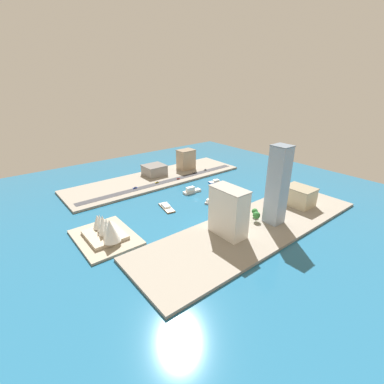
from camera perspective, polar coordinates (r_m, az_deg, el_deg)
The scene contains 22 objects.
ground_plane at distance 309.67m, azimuth 0.88°, elevation -1.50°, with size 440.00×440.00×0.00m, color #23668E.
quay_west at distance 257.11m, azimuth 12.93°, elevation -7.18°, with size 70.00×240.00×2.49m, color gray.
quay_east at distance 372.98m, azimuth -7.34°, elevation 2.79°, with size 70.00×240.00×2.49m, color gray.
peninsula_point at distance 247.90m, azimuth -17.58°, elevation -8.98°, with size 60.33×45.51×2.00m, color #A89E89.
road_strip at distance 356.33m, azimuth -5.63°, elevation 2.14°, with size 9.97×228.00×0.15m, color #38383D.
barge_flat_brown at distance 289.74m, azimuth -5.35°, elevation -3.11°, with size 27.35×13.80×3.38m.
ferry_white_commuter at distance 326.22m, azimuth -0.08°, elevation 0.31°, with size 8.30×24.73×7.57m.
catamaran_blue at distance 360.50m, azimuth 4.78°, elevation 2.20°, with size 10.17×16.86×3.52m.
yacht_sleek_gray at distance 302.16m, azimuth 3.54°, elevation -1.85°, with size 9.19×15.62×4.30m.
tower_tall_glass at distance 253.62m, azimuth 17.38°, elevation 1.29°, with size 15.72×14.73×72.36m.
office_block_beige at distance 308.09m, azimuth 21.40°, elevation -0.79°, with size 29.49×23.27×19.59m.
apartment_midrise_tan at distance 403.96m, azimuth -1.25°, elevation 6.82°, with size 18.29×24.18×28.25m.
hotel_broad_white at distance 230.50m, azimuth 7.59°, elevation -4.10°, with size 32.98×17.30×42.24m.
carpark_squat_concrete at distance 383.33m, azimuth -7.83°, elevation 4.58°, with size 27.04×28.72×13.54m.
pickup_red at distance 363.94m, azimuth -2.87°, elevation 2.81°, with size 1.95×4.32×1.55m.
suv_black at distance 385.83m, azimuth 0.61°, elevation 4.01°, with size 1.83×4.73×1.73m.
taxi_yellow_cab at distance 353.14m, azimuth -7.30°, elevation 2.01°, with size 2.17×4.99×1.50m.
hatchback_blue at distance 339.80m, azimuth -11.76°, elevation 0.87°, with size 2.01×5.22×1.55m.
sedan_silver at distance 399.51m, azimuth 2.76°, elevation 4.63°, with size 2.05×4.87×1.60m.
traffic_light_waterfront at distance 372.54m, azimuth 0.11°, elevation 3.87°, with size 0.36×0.36×6.50m.
opera_landmark at distance 240.21m, azimuth -17.56°, elevation -7.28°, with size 42.12×29.40×22.65m.
park_tree_cluster at distance 264.03m, azimuth 12.51°, elevation -4.52°, with size 13.96×20.92×9.75m.
Camera 1 is at (-217.77, 180.28, 126.39)m, focal length 25.63 mm.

